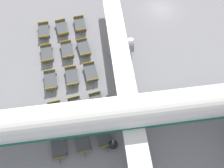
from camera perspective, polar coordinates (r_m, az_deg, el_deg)
name	(u,v)px	position (r m, az deg, el deg)	size (l,w,h in m)	color
ground_plane	(161,9)	(39.44, 12.63, 18.63)	(500.00, 500.00, 0.00)	gray
airplane	(140,110)	(25.04, 7.34, -6.88)	(41.38, 44.67, 13.89)	white
baggage_dolly_row_near_col_a	(44,31)	(36.34, -17.40, 13.16)	(3.66, 2.00, 0.92)	#424449
baggage_dolly_row_near_col_b	(47,54)	(33.56, -16.68, 7.63)	(3.67, 2.09, 0.92)	#424449
baggage_dolly_row_near_col_c	(50,80)	(31.07, -15.80, 0.96)	(3.67, 2.06, 0.92)	#424449
baggage_dolly_row_near_col_d	(55,112)	(28.98, -14.63, -7.19)	(3.67, 2.11, 0.92)	#424449
baggage_dolly_row_near_col_e	(59,146)	(27.70, -13.72, -15.49)	(3.66, 2.03, 0.92)	#424449
baggage_dolly_row_mid_a_col_a	(62,28)	(35.99, -12.96, 14.10)	(3.68, 2.27, 0.92)	#424449
baggage_dolly_row_mid_a_col_b	(67,50)	(33.21, -11.67, 8.72)	(3.67, 2.12, 0.92)	#424449
baggage_dolly_row_mid_a_col_c	(72,76)	(30.70, -10.47, 2.01)	(3.67, 2.08, 0.92)	#424449
baggage_dolly_row_mid_a_col_d	(76,108)	(28.65, -9.44, -6.16)	(3.68, 2.23, 0.92)	#424449
baggage_dolly_row_mid_a_col_e	(82,141)	(27.34, -7.85, -14.42)	(3.68, 2.20, 0.92)	#424449
baggage_dolly_row_mid_b_col_a	(80,24)	(35.97, -8.39, 15.18)	(3.67, 2.10, 0.92)	#424449
baggage_dolly_row_mid_b_col_b	(84,48)	(33.04, -7.40, 9.39)	(3.68, 2.27, 0.92)	#424449
baggage_dolly_row_mid_b_col_c	(91,72)	(30.66, -5.59, 3.11)	(3.68, 2.17, 0.92)	#424449
baggage_dolly_row_mid_b_col_d	(97,103)	(28.57, -3.88, -4.98)	(3.68, 2.27, 0.92)	#424449
baggage_dolly_row_mid_b_col_e	(103,135)	(27.26, -2.32, -13.24)	(3.68, 2.28, 0.92)	#424449
stand_guidance_stripe	(62,117)	(29.06, -12.85, -8.47)	(2.28, 24.65, 0.01)	yellow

